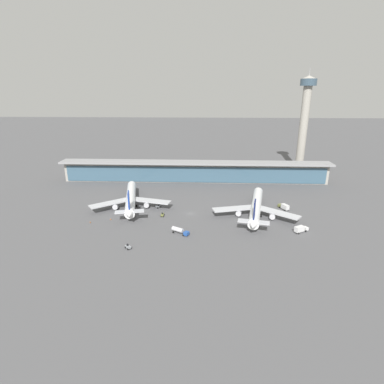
{
  "coord_description": "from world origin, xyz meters",
  "views": [
    {
      "loc": [
        7.27,
        -151.86,
        63.5
      ],
      "look_at": [
        0.0,
        15.07,
        7.22
      ],
      "focal_mm": 28.42,
      "sensor_mm": 36.0,
      "label": 1
    }
  ],
  "objects_px": {
    "service_truck_at_far_stand_olive": "(162,215)",
    "airliner_centre_stand": "(256,207)",
    "airliner_left_stand": "(131,198)",
    "service_truck_on_taxiway_olive": "(284,207)",
    "control_tower": "(304,118)",
    "service_truck_near_nose_white": "(301,229)",
    "service_truck_mid_apron_grey": "(158,206)",
    "safety_cone_alpha": "(111,219)",
    "safety_cone_bravo": "(90,222)",
    "service_truck_by_tail_blue": "(180,230)",
    "service_truck_under_wing_grey": "(128,247)"
  },
  "relations": [
    {
      "from": "service_truck_on_taxiway_olive",
      "to": "control_tower",
      "type": "bearing_deg",
      "value": 69.24
    },
    {
      "from": "service_truck_at_far_stand_olive",
      "to": "service_truck_under_wing_grey",
      "type": "bearing_deg",
      "value": -105.46
    },
    {
      "from": "airliner_centre_stand",
      "to": "service_truck_on_taxiway_olive",
      "type": "xyz_separation_m",
      "value": [
        17.23,
        9.31,
        -3.25
      ]
    },
    {
      "from": "service_truck_mid_apron_grey",
      "to": "service_truck_near_nose_white",
      "type": "bearing_deg",
      "value": -21.6
    },
    {
      "from": "airliner_centre_stand",
      "to": "service_truck_mid_apron_grey",
      "type": "xyz_separation_m",
      "value": [
        -53.38,
        8.74,
        -4.07
      ]
    },
    {
      "from": "service_truck_mid_apron_grey",
      "to": "control_tower",
      "type": "bearing_deg",
      "value": 39.73
    },
    {
      "from": "service_truck_under_wing_grey",
      "to": "safety_cone_alpha",
      "type": "xyz_separation_m",
      "value": [
        -16.26,
        29.34,
        -0.56
      ]
    },
    {
      "from": "airliner_centre_stand",
      "to": "control_tower",
      "type": "xyz_separation_m",
      "value": [
        49.38,
        94.14,
        37.92
      ]
    },
    {
      "from": "airliner_centre_stand",
      "to": "safety_cone_alpha",
      "type": "distance_m",
      "value": 76.14
    },
    {
      "from": "airliner_centre_stand",
      "to": "service_truck_under_wing_grey",
      "type": "bearing_deg",
      "value": -146.97
    },
    {
      "from": "service_truck_by_tail_blue",
      "to": "safety_cone_bravo",
      "type": "xyz_separation_m",
      "value": [
        -46.04,
        10.32,
        -1.39
      ]
    },
    {
      "from": "service_truck_at_far_stand_olive",
      "to": "safety_cone_alpha",
      "type": "xyz_separation_m",
      "value": [
        -26.0,
        -5.86,
        -0.56
      ]
    },
    {
      "from": "airliner_left_stand",
      "to": "service_truck_at_far_stand_olive",
      "type": "bearing_deg",
      "value": -33.67
    },
    {
      "from": "airliner_centre_stand",
      "to": "service_truck_on_taxiway_olive",
      "type": "bearing_deg",
      "value": 28.38
    },
    {
      "from": "service_truck_by_tail_blue",
      "to": "service_truck_at_far_stand_olive",
      "type": "relative_size",
      "value": 2.98
    },
    {
      "from": "service_truck_mid_apron_grey",
      "to": "service_truck_on_taxiway_olive",
      "type": "xyz_separation_m",
      "value": [
        70.61,
        0.56,
        0.82
      ]
    },
    {
      "from": "service_truck_mid_apron_grey",
      "to": "safety_cone_bravo",
      "type": "relative_size",
      "value": 4.64
    },
    {
      "from": "service_truck_at_far_stand_olive",
      "to": "safety_cone_bravo",
      "type": "height_order",
      "value": "service_truck_at_far_stand_olive"
    },
    {
      "from": "service_truck_mid_apron_grey",
      "to": "safety_cone_alpha",
      "type": "distance_m",
      "value": 28.41
    },
    {
      "from": "service_truck_near_nose_white",
      "to": "service_truck_mid_apron_grey",
      "type": "bearing_deg",
      "value": 158.4
    },
    {
      "from": "airliner_left_stand",
      "to": "service_truck_mid_apron_grey",
      "type": "distance_m",
      "value": 16.42
    },
    {
      "from": "airliner_left_stand",
      "to": "service_truck_near_nose_white",
      "type": "xyz_separation_m",
      "value": [
        87.17,
        -29.4,
        -3.25
      ]
    },
    {
      "from": "airliner_centre_stand",
      "to": "service_truck_on_taxiway_olive",
      "type": "relative_size",
      "value": 7.72
    },
    {
      "from": "service_truck_near_nose_white",
      "to": "service_truck_on_taxiway_olive",
      "type": "bearing_deg",
      "value": 91.4
    },
    {
      "from": "airliner_centre_stand",
      "to": "service_truck_by_tail_blue",
      "type": "bearing_deg",
      "value": -148.57
    },
    {
      "from": "service_truck_mid_apron_grey",
      "to": "service_truck_on_taxiway_olive",
      "type": "height_order",
      "value": "service_truck_on_taxiway_olive"
    },
    {
      "from": "service_truck_at_far_stand_olive",
      "to": "safety_cone_alpha",
      "type": "bearing_deg",
      "value": -167.3
    },
    {
      "from": "service_truck_mid_apron_grey",
      "to": "safety_cone_bravo",
      "type": "xyz_separation_m",
      "value": [
        -31.28,
        -22.03,
        -0.56
      ]
    },
    {
      "from": "service_truck_mid_apron_grey",
      "to": "service_truck_on_taxiway_olive",
      "type": "distance_m",
      "value": 70.62
    },
    {
      "from": "service_truck_at_far_stand_olive",
      "to": "airliner_centre_stand",
      "type": "bearing_deg",
      "value": 3.8
    },
    {
      "from": "control_tower",
      "to": "safety_cone_alpha",
      "type": "xyz_separation_m",
      "value": [
        -124.83,
        -103.28,
        -42.54
      ]
    },
    {
      "from": "airliner_centre_stand",
      "to": "service_truck_near_nose_white",
      "type": "bearing_deg",
      "value": -47.39
    },
    {
      "from": "airliner_left_stand",
      "to": "service_truck_on_taxiway_olive",
      "type": "xyz_separation_m",
      "value": [
        86.47,
        -0.59,
        -3.25
      ]
    },
    {
      "from": "airliner_centre_stand",
      "to": "control_tower",
      "type": "relative_size",
      "value": 0.74
    },
    {
      "from": "airliner_centre_stand",
      "to": "service_truck_near_nose_white",
      "type": "relative_size",
      "value": 7.84
    },
    {
      "from": "service_truck_by_tail_blue",
      "to": "service_truck_at_far_stand_olive",
      "type": "bearing_deg",
      "value": 118.05
    },
    {
      "from": "airliner_centre_stand",
      "to": "service_truck_near_nose_white",
      "type": "height_order",
      "value": "airliner_centre_stand"
    },
    {
      "from": "service_truck_by_tail_blue",
      "to": "service_truck_near_nose_white",
      "type": "bearing_deg",
      "value": 4.16
    },
    {
      "from": "safety_cone_alpha",
      "to": "safety_cone_bravo",
      "type": "xyz_separation_m",
      "value": [
        -9.22,
        -4.15,
        0.0
      ]
    },
    {
      "from": "service_truck_under_wing_grey",
      "to": "safety_cone_bravo",
      "type": "relative_size",
      "value": 4.62
    },
    {
      "from": "service_truck_by_tail_blue",
      "to": "safety_cone_alpha",
      "type": "distance_m",
      "value": 39.59
    },
    {
      "from": "service_truck_under_wing_grey",
      "to": "service_truck_at_far_stand_olive",
      "type": "xyz_separation_m",
      "value": [
        9.74,
        35.2,
        0.0
      ]
    },
    {
      "from": "control_tower",
      "to": "safety_cone_bravo",
      "type": "xyz_separation_m",
      "value": [
        -134.04,
        -107.43,
        -42.54
      ]
    },
    {
      "from": "service_truck_near_nose_white",
      "to": "service_truck_at_far_stand_olive",
      "type": "relative_size",
      "value": 2.6
    },
    {
      "from": "airliner_left_stand",
      "to": "service_truck_at_far_stand_olive",
      "type": "relative_size",
      "value": 20.36
    },
    {
      "from": "airliner_left_stand",
      "to": "service_truck_near_nose_white",
      "type": "relative_size",
      "value": 7.84
    },
    {
      "from": "airliner_left_stand",
      "to": "safety_cone_alpha",
      "type": "xyz_separation_m",
      "value": [
        -6.21,
        -19.04,
        -4.62
      ]
    },
    {
      "from": "service_truck_mid_apron_grey",
      "to": "service_truck_at_far_stand_olive",
      "type": "distance_m",
      "value": 12.65
    },
    {
      "from": "airliner_centre_stand",
      "to": "control_tower",
      "type": "height_order",
      "value": "control_tower"
    },
    {
      "from": "airliner_left_stand",
      "to": "service_truck_by_tail_blue",
      "type": "distance_m",
      "value": 45.51
    }
  ]
}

